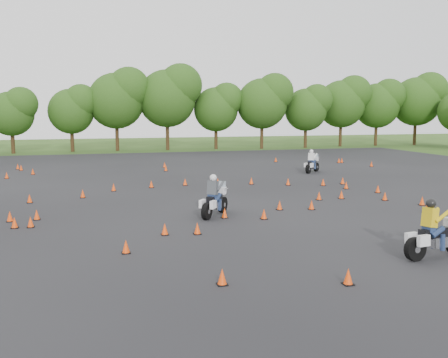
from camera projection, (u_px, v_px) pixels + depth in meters
ground at (247, 215)px, 23.55m from camera, size 140.00×140.00×0.00m
asphalt_pad at (215, 195)px, 29.28m from camera, size 62.00×62.00×0.00m
treeline at (178, 112)px, 57.42m from camera, size 86.80×32.65×11.18m
traffic_cones at (210, 192)px, 28.85m from camera, size 36.58×33.00×0.45m
rider_grey at (215, 195)px, 23.25m from camera, size 2.22×2.51×1.99m
rider_yellow at (438, 229)px, 16.58m from camera, size 2.68×1.14×2.00m
rider_white at (313, 161)px, 39.80m from camera, size 2.27×2.16×1.85m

